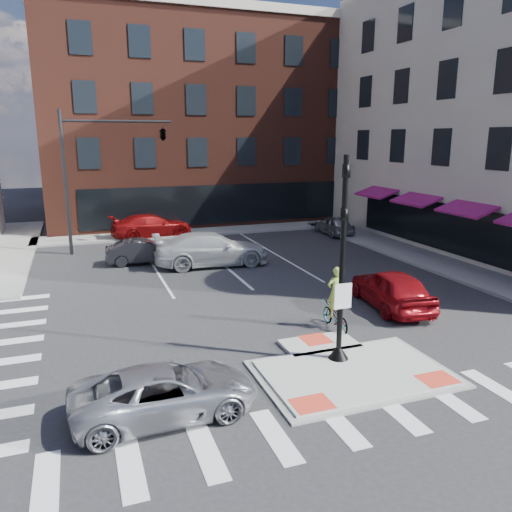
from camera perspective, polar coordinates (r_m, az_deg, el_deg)
name	(u,v)px	position (r m, az deg, el deg)	size (l,w,h in m)	color
ground	(345,367)	(15.17, 10.11, -12.42)	(120.00, 120.00, 0.00)	#28282B
refuge_island	(349,370)	(14.94, 10.62, -12.64)	(5.40, 4.65, 0.13)	gray
sidewalk_e	(427,258)	(28.84, 18.95, -0.26)	(3.00, 24.00, 0.15)	gray
sidewalk_n	(227,230)	(35.78, -3.29, 3.02)	(26.00, 3.00, 0.15)	gray
building_n	(193,122)	(44.87, -7.21, 14.98)	(24.40, 18.40, 15.50)	#57261B
building_far_left	(99,150)	(63.83, -17.51, 11.49)	(10.00, 12.00, 10.00)	slate
building_far_right	(201,141)	(67.66, -6.33, 12.95)	(12.00, 12.00, 12.00)	brown
signal_pole	(341,287)	(14.63, 9.72, -3.47)	(0.60, 0.60, 5.98)	black
mast_arm_signal	(137,143)	(29.95, -13.40, 12.45)	(6.10, 2.24, 8.00)	black
silver_suv	(165,392)	(12.56, -10.32, -15.05)	(2.06, 4.46, 1.24)	#A7A8AE
red_sedan	(391,289)	(20.27, 15.23, -3.62)	(1.82, 4.54, 1.55)	maroon
white_pickup	(211,249)	(26.08, -5.12, 0.79)	(2.41, 5.93, 1.72)	silver
bg_car_dark	(144,251)	(27.07, -12.71, 0.52)	(1.37, 3.93, 1.29)	#242429
bg_car_silver	(334,225)	(34.66, 8.92, 3.51)	(1.54, 3.83, 1.30)	#9EA1A4
bg_car_red	(152,226)	(34.05, -11.82, 3.41)	(2.16, 5.33, 1.55)	maroon
cyclist	(335,308)	(17.67, 9.04, -5.90)	(0.67, 1.80, 2.25)	#3F3F44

